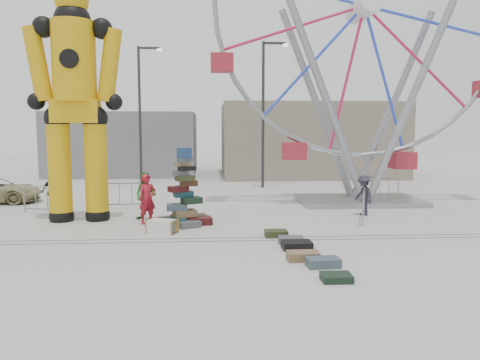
{
  "coord_description": "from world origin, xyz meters",
  "views": [
    {
      "loc": [
        0.03,
        -12.83,
        3.29
      ],
      "look_at": [
        1.03,
        2.4,
        1.61
      ],
      "focal_mm": 35.0,
      "sensor_mm": 36.0,
      "label": 1
    }
  ],
  "objects": [
    {
      "name": "ferris_wheel",
      "position": [
        6.67,
        7.37,
        7.41
      ],
      "size": [
        12.96,
        3.23,
        15.04
      ],
      "rotation": [
        0.0,
        0.0,
        -0.01
      ],
      "color": "gray",
      "rests_on": "ground"
    },
    {
      "name": "barricade_wheel_back",
      "position": [
        7.78,
        7.88,
        0.55
      ],
      "size": [
        1.16,
        1.74,
        1.1
      ],
      "primitive_type": null,
      "rotation": [
        0.0,
        0.0,
        -1.0
      ],
      "color": "gray",
      "rests_on": "ground"
    },
    {
      "name": "pedestrian_grey",
      "position": [
        5.88,
        4.43,
        0.76
      ],
      "size": [
        0.81,
        1.1,
        1.53
      ],
      "primitive_type": "imported",
      "rotation": [
        0.0,
        0.0,
        -1.3
      ],
      "color": "#24232F",
      "rests_on": "ground"
    },
    {
      "name": "row_case_3",
      "position": [
        2.35,
        -1.53,
        0.11
      ],
      "size": [
        0.8,
        0.5,
        0.22
      ],
      "primitive_type": "cube",
      "rotation": [
        0.0,
        0.0,
        0.02
      ],
      "color": "olive",
      "rests_on": "ground"
    },
    {
      "name": "barricade_dummy_b",
      "position": [
        -6.24,
        5.48,
        0.55
      ],
      "size": [
        1.95,
        0.63,
        1.1
      ],
      "primitive_type": null,
      "rotation": [
        0.0,
        0.0,
        -0.27
      ],
      "color": "gray",
      "rests_on": "ground"
    },
    {
      "name": "pedestrian_black",
      "position": [
        -6.16,
        5.98,
        0.79
      ],
      "size": [
        0.98,
        0.57,
        1.58
      ],
      "primitive_type": "imported",
      "rotation": [
        0.0,
        0.0,
        2.93
      ],
      "color": "black",
      "rests_on": "ground"
    },
    {
      "name": "row_case_1",
      "position": [
        2.36,
        0.25,
        0.09
      ],
      "size": [
        0.73,
        0.52,
        0.19
      ],
      "primitive_type": "cube",
      "rotation": [
        0.0,
        0.0,
        -0.06
      ],
      "color": "#515458",
      "rests_on": "ground"
    },
    {
      "name": "pedestrian_green",
      "position": [
        -2.26,
        4.03,
        0.86
      ],
      "size": [
        1.03,
        0.93,
        1.73
      ],
      "primitive_type": "imported",
      "rotation": [
        0.0,
        0.0,
        -0.4
      ],
      "color": "#1B6E1B",
      "rests_on": "ground"
    },
    {
      "name": "row_case_2",
      "position": [
        2.41,
        -0.42,
        0.11
      ],
      "size": [
        0.81,
        0.59,
        0.22
      ],
      "primitive_type": "cube",
      "rotation": [
        0.0,
        0.0,
        0.02
      ],
      "color": "black",
      "rests_on": "ground"
    },
    {
      "name": "lamp_post_left",
      "position": [
        -3.91,
        15.0,
        4.48
      ],
      "size": [
        1.41,
        0.25,
        8.0
      ],
      "color": "#2D2D30",
      "rests_on": "ground"
    },
    {
      "name": "pedestrian_red",
      "position": [
        -2.12,
        3.32,
        0.87
      ],
      "size": [
        0.76,
        0.69,
        1.74
      ],
      "primitive_type": "imported",
      "rotation": [
        0.0,
        0.0,
        0.58
      ],
      "color": "maroon",
      "rests_on": "ground"
    },
    {
      "name": "barricade_wheel_front",
      "position": [
        5.49,
        3.27,
        0.55
      ],
      "size": [
        0.77,
        1.92,
        1.1
      ],
      "primitive_type": null,
      "rotation": [
        0.0,
        0.0,
        1.23
      ],
      "color": "gray",
      "rests_on": "ground"
    },
    {
      "name": "row_case_4",
      "position": [
        2.72,
        -2.11,
        0.11
      ],
      "size": [
        0.81,
        0.53,
        0.22
      ],
      "primitive_type": "cube",
      "rotation": [
        0.0,
        0.0,
        0.08
      ],
      "color": "#41545D",
      "rests_on": "ground"
    },
    {
      "name": "ground",
      "position": [
        0.0,
        0.0,
        0.0
      ],
      "size": [
        90.0,
        90.0,
        0.0
      ],
      "primitive_type": "plane",
      "color": "#9E9E99",
      "rests_on": "ground"
    },
    {
      "name": "suitcase_tower",
      "position": [
        -0.85,
        3.11,
        0.74
      ],
      "size": [
        1.99,
        1.72,
        2.64
      ],
      "rotation": [
        0.0,
        0.0,
        0.32
      ],
      "color": "#174146",
      "rests_on": "ground"
    },
    {
      "name": "track_line_far",
      "position": [
        0.0,
        1.0,
        0.0
      ],
      "size": [
        40.0,
        0.04,
        0.01
      ],
      "primitive_type": "cube",
      "color": "#47443F",
      "rests_on": "ground"
    },
    {
      "name": "building_right",
      "position": [
        7.0,
        20.0,
        2.5
      ],
      "size": [
        12.0,
        8.0,
        5.0
      ],
      "primitive_type": "cube",
      "color": "gray",
      "rests_on": "ground"
    },
    {
      "name": "crash_test_dummy",
      "position": [
        -4.63,
        4.05,
        4.47
      ],
      "size": [
        3.37,
        1.48,
        8.48
      ],
      "rotation": [
        0.0,
        0.0,
        0.07
      ],
      "color": "black",
      "rests_on": "ground"
    },
    {
      "name": "row_case_5",
      "position": [
        2.76,
        -3.16,
        0.08
      ],
      "size": [
        0.67,
        0.52,
        0.16
      ],
      "primitive_type": "cube",
      "rotation": [
        0.0,
        0.0,
        -0.02
      ],
      "color": "black",
      "rests_on": "ground"
    },
    {
      "name": "lamp_post_right",
      "position": [
        3.09,
        13.0,
        4.48
      ],
      "size": [
        1.41,
        0.25,
        8.0
      ],
      "color": "#2D2D30",
      "rests_on": "ground"
    },
    {
      "name": "steamer_trunk",
      "position": [
        -1.47,
        1.79,
        0.21
      ],
      "size": [
        1.04,
        0.82,
        0.42
      ],
      "primitive_type": "cube",
      "rotation": [
        0.0,
        0.0,
        -0.38
      ],
      "color": "silver",
      "rests_on": "ground"
    },
    {
      "name": "barricade_dummy_c",
      "position": [
        -3.67,
        6.48,
        0.55
      ],
      "size": [
        2.0,
        0.28,
        1.1
      ],
      "primitive_type": null,
      "rotation": [
        0.0,
        0.0,
        0.09
      ],
      "color": "gray",
      "rests_on": "ground"
    },
    {
      "name": "row_case_0",
      "position": [
        2.05,
        1.09,
        0.1
      ],
      "size": [
        0.69,
        0.5,
        0.2
      ],
      "primitive_type": "cube",
      "rotation": [
        0.0,
        0.0,
        0.02
      ],
      "color": "#33381C",
      "rests_on": "ground"
    },
    {
      "name": "track_line_near",
      "position": [
        0.0,
        0.6,
        0.0
      ],
      "size": [
        40.0,
        0.04,
        0.01
      ],
      "primitive_type": "cube",
      "color": "#47443F",
      "rests_on": "ground"
    },
    {
      "name": "building_left",
      "position": [
        -6.0,
        22.0,
        2.2
      ],
      "size": [
        10.0,
        8.0,
        4.4
      ],
      "primitive_type": "cube",
      "color": "gray",
      "rests_on": "ground"
    }
  ]
}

